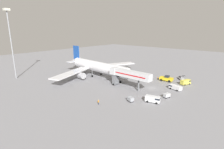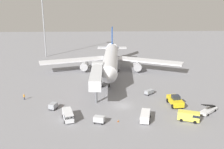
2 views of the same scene
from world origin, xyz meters
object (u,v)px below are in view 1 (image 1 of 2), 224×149
Objects in this scene: service_van_mid_left at (153,99)px; pushback_tug at (166,79)px; safety_cone_bravo at (170,94)px; safety_cone_alpha at (158,77)px; jet_bridge at (127,74)px; service_van_far_center at (175,87)px; baggage_cart_mid_center at (146,79)px; baggage_cart_outer_right at (167,95)px; baggage_cart_far_right at (131,99)px; service_van_near_left at (186,82)px; belt_loader_truck at (182,78)px; airplane_at_gate at (97,67)px; apron_light_mast at (10,33)px; ground_crew_worker_foreground at (98,102)px.

pushback_tug is at bearing 15.44° from service_van_mid_left.
safety_cone_alpha is at bearing 39.11° from safety_cone_bravo.
safety_cone_bravo is (11.17, -1.30, -0.98)m from service_van_mid_left.
jet_bridge is at bearing 106.28° from safety_cone_bravo.
service_van_far_center is at bearing 7.02° from safety_cone_bravo.
baggage_cart_mid_center is (-5.20, 7.86, -0.54)m from pushback_tug.
service_van_far_center is 16.11m from baggage_cart_mid_center.
service_van_far_center is 1.82× the size of baggage_cart_mid_center.
safety_cone_alpha is at bearing 33.90° from baggage_cart_outer_right.
service_van_mid_left is 11.28m from safety_cone_bravo.
service_van_mid_left is 7.51m from baggage_cart_far_right.
baggage_cart_far_right is at bearing 145.77° from baggage_cart_outer_right.
service_van_near_left is (20.76, -16.93, -4.57)m from jet_bridge.
jet_bridge reaches higher than belt_loader_truck.
airplane_at_gate is 42.63m from service_van_near_left.
baggage_cart_outer_right is (0.71, -17.17, -4.92)m from jet_bridge.
apron_light_mast reaches higher than jet_bridge.
jet_bridge is 3.70× the size of service_van_mid_left.
service_van_mid_left is 17.33m from service_van_far_center.
jet_bridge reaches higher than baggage_cart_outer_right.
service_van_far_center is at bearing -1.80° from service_van_mid_left.
baggage_cart_outer_right is at bearing -130.03° from baggage_cart_mid_center.
jet_bridge is at bearing 157.64° from pushback_tug.
airplane_at_gate reaches higher than safety_cone_alpha.
pushback_tug is (20.02, -8.24, -4.50)m from jet_bridge.
jet_bridge is at bearing 41.43° from baggage_cart_far_right.
belt_loader_truck reaches higher than ground_crew_worker_foreground.
jet_bridge is 27.18m from service_van_near_left.
ground_crew_worker_foreground is at bearing -171.50° from jet_bridge.
service_van_mid_left is 2.11× the size of baggage_cart_far_right.
ground_crew_worker_foreground is at bearing 172.37° from pushback_tug.
belt_loader_truck is 1.93× the size of baggage_cart_mid_center.
pushback_tug is 9.44m from baggage_cart_mid_center.
service_van_near_left is (9.70, -0.89, 0.17)m from service_van_far_center.
ground_crew_worker_foreground is (-39.61, 5.31, -0.40)m from pushback_tug.
ground_crew_worker_foreground is at bearing -84.60° from apron_light_mast.
ground_crew_worker_foreground is (-46.32, 10.05, 0.15)m from belt_loader_truck.
service_van_far_center is at bearing -103.50° from baggage_cart_mid_center.
jet_bridge is at bearing -63.86° from apron_light_mast.
baggage_cart_mid_center is at bearing 58.88° from safety_cone_bravo.
service_van_near_left is 14.32m from safety_cone_alpha.
airplane_at_gate is at bearing 84.26° from baggage_cart_outer_right.
safety_cone_bravo is 76.29m from apron_light_mast.
airplane_at_gate is 107.19× the size of safety_cone_bravo.
service_van_far_center is at bearing -61.68° from apron_light_mast.
safety_cone_alpha is at bearing 113.66° from belt_loader_truck.
pushback_tug is at bearing -7.63° from ground_crew_worker_foreground.
safety_cone_alpha is at bearing -17.50° from baggage_cart_mid_center.
safety_cone_alpha is (41.82, 0.22, -0.57)m from ground_crew_worker_foreground.
service_van_near_left is 83.58m from apron_light_mast.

